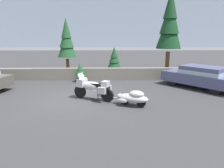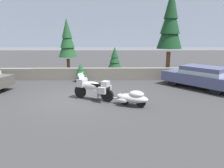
# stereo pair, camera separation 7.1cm
# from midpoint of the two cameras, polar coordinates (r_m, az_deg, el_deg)

# --- Properties ---
(ground_plane) EXTENTS (80.00, 80.00, 0.00)m
(ground_plane) POSITION_cam_midpoint_polar(r_m,az_deg,el_deg) (10.78, -9.72, -4.19)
(ground_plane) COLOR #38383A
(stone_guard_wall) EXTENTS (24.00, 0.57, 0.89)m
(stone_guard_wall) POSITION_cam_midpoint_polar(r_m,az_deg,el_deg) (15.51, -7.78, 2.86)
(stone_guard_wall) COLOR slate
(stone_guard_wall) RESTS_ON ground
(distant_ridgeline) EXTENTS (240.00, 80.00, 16.00)m
(distant_ridgeline) POSITION_cam_midpoint_polar(r_m,az_deg,el_deg) (105.29, -1.52, 15.74)
(distant_ridgeline) COLOR #99A8BF
(distant_ridgeline) RESTS_ON ground
(touring_motorcycle) EXTENTS (2.11, 1.37, 1.33)m
(touring_motorcycle) POSITION_cam_midpoint_polar(r_m,az_deg,el_deg) (10.42, -5.17, -1.10)
(touring_motorcycle) COLOR black
(touring_motorcycle) RESTS_ON ground
(car_shaped_trailer) EXTENTS (2.12, 1.34, 0.76)m
(car_shaped_trailer) POSITION_cam_midpoint_polar(r_m,az_deg,el_deg) (9.53, 6.16, -3.80)
(car_shaped_trailer) COLOR black
(car_shaped_trailer) RESTS_ON ground
(sedan_at_right_edge) EXTENTS (4.27, 4.63, 1.41)m
(sedan_at_right_edge) POSITION_cam_midpoint_polar(r_m,az_deg,el_deg) (13.86, 23.93, 2.02)
(sedan_at_right_edge) COLOR black
(sedan_at_right_edge) RESTS_ON ground
(pine_tree_tall) EXTENTS (1.99, 1.99, 6.95)m
(pine_tree_tall) POSITION_cam_midpoint_polar(r_m,az_deg,el_deg) (17.22, 16.32, 16.54)
(pine_tree_tall) COLOR brown
(pine_tree_tall) RESTS_ON ground
(pine_tree_secondary) EXTENTS (1.06, 1.06, 2.43)m
(pine_tree_secondary) POSITION_cam_midpoint_polar(r_m,az_deg,el_deg) (16.24, 0.91, 7.27)
(pine_tree_secondary) COLOR brown
(pine_tree_secondary) RESTS_ON ground
(pine_tree_far_right) EXTENTS (1.53, 1.53, 4.71)m
(pine_tree_far_right) POSITION_cam_midpoint_polar(r_m,az_deg,el_deg) (17.58, -12.43, 12.09)
(pine_tree_far_right) COLOR brown
(pine_tree_far_right) RESTS_ON ground
(pine_sapling_near) EXTENTS (0.83, 0.83, 1.31)m
(pine_sapling_near) POSITION_cam_midpoint_polar(r_m,az_deg,el_deg) (14.78, -8.72, 3.81)
(pine_sapling_near) COLOR brown
(pine_sapling_near) RESTS_ON ground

